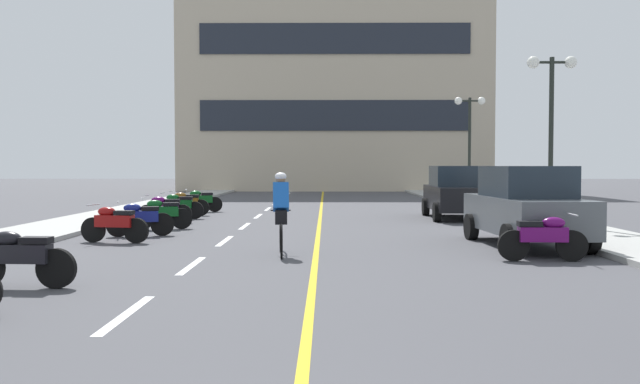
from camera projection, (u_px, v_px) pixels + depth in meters
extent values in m
plane|color=#47474C|center=(313.00, 218.00, 23.20)|extent=(140.00, 140.00, 0.00)
cube|color=#A8A8A3|center=(131.00, 211.00, 26.26)|extent=(2.40, 72.00, 0.12)
cube|color=#A8A8A3|center=(498.00, 211.00, 26.13)|extent=(2.40, 72.00, 0.12)
cube|color=silver|center=(127.00, 314.00, 8.23)|extent=(0.14, 2.20, 0.01)
cube|color=silver|center=(192.00, 265.00, 12.23)|extent=(0.14, 2.20, 0.01)
cube|color=silver|center=(225.00, 241.00, 16.22)|extent=(0.14, 2.20, 0.01)
cube|color=silver|center=(245.00, 226.00, 20.22)|extent=(0.14, 2.20, 0.01)
cube|color=silver|center=(258.00, 216.00, 24.22)|extent=(0.14, 2.20, 0.01)
cube|color=silver|center=(268.00, 209.00, 28.21)|extent=(0.14, 2.20, 0.01)
cube|color=silver|center=(275.00, 204.00, 32.21)|extent=(0.14, 2.20, 0.01)
cube|color=silver|center=(281.00, 199.00, 36.21)|extent=(0.14, 2.20, 0.01)
cube|color=silver|center=(285.00, 196.00, 40.21)|extent=(0.14, 2.20, 0.01)
cube|color=silver|center=(289.00, 193.00, 44.20)|extent=(0.14, 2.20, 0.01)
cube|color=silver|center=(292.00, 191.00, 48.20)|extent=(0.14, 2.20, 0.01)
cube|color=gold|center=(321.00, 212.00, 26.20)|extent=(0.12, 66.00, 0.01)
cube|color=#BCAD93|center=(334.00, 71.00, 50.15)|extent=(22.53, 6.67, 17.85)
cube|color=#1E232D|center=(335.00, 115.00, 46.91)|extent=(18.93, 0.10, 2.14)
cube|color=#1E232D|center=(335.00, 38.00, 46.70)|extent=(18.93, 0.10, 2.14)
cylinder|color=black|center=(551.00, 141.00, 19.74)|extent=(0.14, 0.14, 4.90)
cylinder|color=black|center=(552.00, 62.00, 19.65)|extent=(1.10, 0.08, 0.08)
sphere|color=white|center=(533.00, 62.00, 19.66)|extent=(0.36, 0.36, 0.36)
sphere|color=white|center=(571.00, 62.00, 19.65)|extent=(0.36, 0.36, 0.36)
cylinder|color=black|center=(469.00, 150.00, 31.90)|extent=(0.14, 0.14, 4.94)
cylinder|color=black|center=(470.00, 101.00, 31.81)|extent=(1.10, 0.08, 0.08)
sphere|color=white|center=(458.00, 101.00, 31.82)|extent=(0.36, 0.36, 0.36)
sphere|color=white|center=(481.00, 101.00, 31.81)|extent=(0.36, 0.36, 0.36)
cylinder|color=black|center=(471.00, 227.00, 16.52)|extent=(0.26, 0.65, 0.64)
cylinder|color=black|center=(539.00, 226.00, 16.62)|extent=(0.26, 0.65, 0.64)
cylinder|color=black|center=(509.00, 239.00, 13.73)|extent=(0.26, 0.65, 0.64)
cylinder|color=black|center=(590.00, 239.00, 13.82)|extent=(0.26, 0.65, 0.64)
cube|color=#4C5156|center=(526.00, 215.00, 15.16)|extent=(1.96, 4.30, 0.80)
cube|color=#1E2833|center=(526.00, 181.00, 15.13)|extent=(1.70, 2.29, 0.70)
cylinder|color=black|center=(426.00, 207.00, 24.57)|extent=(0.23, 0.64, 0.64)
cylinder|color=black|center=(472.00, 207.00, 24.52)|extent=(0.23, 0.64, 0.64)
cylinder|color=black|center=(437.00, 212.00, 21.77)|extent=(0.23, 0.64, 0.64)
cylinder|color=black|center=(489.00, 212.00, 21.73)|extent=(0.23, 0.64, 0.64)
cube|color=black|center=(456.00, 198.00, 23.13)|extent=(1.78, 4.23, 0.80)
cube|color=#1E2833|center=(456.00, 176.00, 23.10)|extent=(1.60, 2.23, 0.70)
cylinder|color=black|center=(56.00, 268.00, 9.94)|extent=(0.60, 0.13, 0.60)
cube|color=black|center=(20.00, 253.00, 9.96)|extent=(0.91, 0.33, 0.28)
ellipsoid|color=black|center=(7.00, 239.00, 9.97)|extent=(0.45, 0.26, 0.22)
cube|color=black|center=(36.00, 240.00, 9.94)|extent=(0.45, 0.26, 0.10)
cylinder|color=black|center=(572.00, 246.00, 12.74)|extent=(0.60, 0.12, 0.60)
cylinder|color=black|center=(513.00, 246.00, 12.79)|extent=(0.60, 0.12, 0.60)
cube|color=#590C59|center=(543.00, 234.00, 12.76)|extent=(0.91, 0.31, 0.28)
ellipsoid|color=#590C59|center=(554.00, 223.00, 12.74)|extent=(0.45, 0.25, 0.22)
cube|color=black|center=(530.00, 224.00, 12.76)|extent=(0.45, 0.25, 0.10)
cylinder|color=silver|center=(572.00, 214.00, 12.72)|extent=(0.05, 0.60, 0.03)
cylinder|color=black|center=(93.00, 230.00, 15.93)|extent=(0.61, 0.21, 0.60)
cylinder|color=black|center=(136.00, 231.00, 15.72)|extent=(0.61, 0.21, 0.60)
cube|color=maroon|center=(115.00, 221.00, 15.82)|extent=(0.94, 0.44, 0.28)
ellipsoid|color=maroon|center=(107.00, 212.00, 15.85)|extent=(0.48, 0.31, 0.22)
cube|color=black|center=(124.00, 213.00, 15.76)|extent=(0.48, 0.31, 0.10)
cylinder|color=silver|center=(93.00, 205.00, 15.90)|extent=(0.14, 0.60, 0.03)
cylinder|color=black|center=(118.00, 225.00, 17.13)|extent=(0.60, 0.26, 0.60)
cylinder|color=black|center=(162.00, 224.00, 17.41)|extent=(0.60, 0.26, 0.60)
cube|color=navy|center=(140.00, 216.00, 17.26)|extent=(0.94, 0.51, 0.28)
ellipsoid|color=navy|center=(132.00, 208.00, 17.20)|extent=(0.49, 0.35, 0.22)
cube|color=black|center=(150.00, 208.00, 17.32)|extent=(0.49, 0.35, 0.10)
cylinder|color=silver|center=(118.00, 202.00, 17.10)|extent=(0.19, 0.59, 0.03)
cylinder|color=black|center=(142.00, 220.00, 18.97)|extent=(0.60, 0.27, 0.60)
cylinder|color=black|center=(182.00, 219.00, 19.28)|extent=(0.60, 0.27, 0.60)
cube|color=#0C4C19|center=(162.00, 211.00, 19.12)|extent=(0.94, 0.53, 0.28)
ellipsoid|color=#0C4C19|center=(155.00, 204.00, 19.05)|extent=(0.49, 0.36, 0.22)
cube|color=black|center=(171.00, 204.00, 19.18)|extent=(0.49, 0.36, 0.10)
cylinder|color=silver|center=(142.00, 198.00, 18.94)|extent=(0.21, 0.58, 0.03)
cylinder|color=black|center=(147.00, 214.00, 21.10)|extent=(0.61, 0.15, 0.60)
cylinder|color=black|center=(182.00, 214.00, 21.18)|extent=(0.61, 0.15, 0.60)
cube|color=#590C59|center=(165.00, 207.00, 21.13)|extent=(0.92, 0.35, 0.28)
ellipsoid|color=#590C59|center=(158.00, 200.00, 21.11)|extent=(0.46, 0.28, 0.22)
cube|color=black|center=(173.00, 201.00, 21.15)|extent=(0.46, 0.28, 0.10)
cylinder|color=silver|center=(147.00, 195.00, 21.08)|extent=(0.08, 0.60, 0.03)
cylinder|color=black|center=(163.00, 210.00, 22.88)|extent=(0.60, 0.11, 0.60)
cylinder|color=black|center=(195.00, 210.00, 22.89)|extent=(0.60, 0.11, 0.60)
cube|color=#0C4C19|center=(179.00, 204.00, 22.88)|extent=(0.91, 0.30, 0.28)
ellipsoid|color=#0C4C19|center=(173.00, 198.00, 22.87)|extent=(0.44, 0.25, 0.22)
cube|color=black|center=(186.00, 198.00, 22.87)|extent=(0.44, 0.25, 0.10)
cylinder|color=silver|center=(162.00, 193.00, 22.86)|extent=(0.04, 0.60, 0.03)
cylinder|color=black|center=(171.00, 208.00, 24.40)|extent=(0.60, 0.11, 0.60)
cylinder|color=black|center=(201.00, 208.00, 24.41)|extent=(0.60, 0.11, 0.60)
cube|color=brown|center=(186.00, 202.00, 24.39)|extent=(0.91, 0.30, 0.28)
ellipsoid|color=brown|center=(180.00, 196.00, 24.38)|extent=(0.44, 0.25, 0.22)
cube|color=black|center=(193.00, 196.00, 24.39)|extent=(0.44, 0.25, 0.10)
cylinder|color=silver|center=(171.00, 191.00, 24.37)|extent=(0.04, 0.60, 0.03)
cylinder|color=black|center=(186.00, 205.00, 26.10)|extent=(0.60, 0.27, 0.60)
cylinder|color=black|center=(215.00, 204.00, 26.41)|extent=(0.60, 0.27, 0.60)
cube|color=#0C4C19|center=(201.00, 199.00, 26.25)|extent=(0.94, 0.53, 0.28)
ellipsoid|color=#0C4C19|center=(195.00, 193.00, 26.19)|extent=(0.49, 0.36, 0.22)
cube|color=black|center=(207.00, 194.00, 26.31)|extent=(0.49, 0.36, 0.10)
cylinder|color=silver|center=(186.00, 189.00, 26.08)|extent=(0.20, 0.58, 0.03)
torus|color=black|center=(281.00, 236.00, 14.18)|extent=(0.10, 0.72, 0.72)
torus|color=black|center=(281.00, 241.00, 13.14)|extent=(0.10, 0.72, 0.72)
cylinder|color=black|center=(281.00, 224.00, 13.62)|extent=(0.12, 0.95, 0.04)
cube|color=black|center=(281.00, 214.00, 13.46)|extent=(0.12, 0.21, 0.06)
cylinder|color=black|center=(281.00, 210.00, 14.06)|extent=(0.42, 0.06, 0.03)
cube|color=black|center=(281.00, 217.00, 13.52)|extent=(0.27, 0.38, 0.28)
cube|color=blue|center=(281.00, 197.00, 13.65)|extent=(0.36, 0.48, 0.61)
sphere|color=#8C6647|center=(281.00, 180.00, 13.77)|extent=(0.20, 0.20, 0.20)
ellipsoid|color=white|center=(281.00, 176.00, 13.76)|extent=(0.24, 0.26, 0.16)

